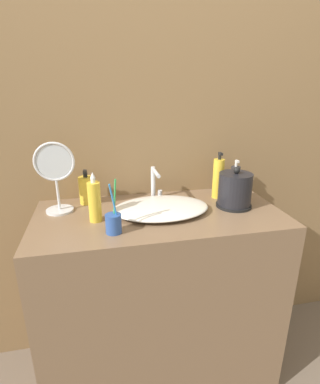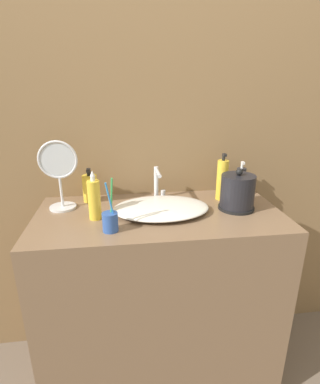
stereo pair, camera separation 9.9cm
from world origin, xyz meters
TOP-DOWN VIEW (x-y plane):
  - wall_back at (0.00, 0.56)m, footprint 6.00×0.04m
  - vanity_counter at (0.00, 0.27)m, footprint 1.11×0.54m
  - sink_basin at (0.01, 0.27)m, footprint 0.43×0.30m
  - faucet at (0.01, 0.44)m, footprint 0.06×0.15m
  - electric_kettle at (0.36, 0.27)m, footprint 0.17×0.17m
  - toothbrush_cup at (-0.21, 0.12)m, footprint 0.06×0.06m
  - lotion_bottle at (-0.32, 0.46)m, footprint 0.07×0.07m
  - shampoo_bottle at (0.33, 0.40)m, footprint 0.05×0.05m
  - mouthwash_bottle at (-0.28, 0.24)m, footprint 0.05×0.05m
  - hand_cream_bottle at (0.46, 0.47)m, footprint 0.05×0.05m
  - vanity_mirror at (-0.44, 0.38)m, footprint 0.17×0.12m

SIDE VIEW (x-z plane):
  - vanity_counter at x=0.00m, z-range 0.00..0.92m
  - sink_basin at x=0.01m, z-range 0.92..0.96m
  - toothbrush_cup at x=-0.21m, z-range 0.85..1.07m
  - lotion_bottle at x=-0.32m, z-range 0.90..1.07m
  - hand_cream_bottle at x=0.46m, z-range 0.90..1.08m
  - electric_kettle at x=0.36m, z-range 0.90..1.09m
  - mouthwash_bottle at x=-0.28m, z-range 0.90..1.11m
  - faucet at x=0.01m, z-range 0.93..1.10m
  - shampoo_bottle at x=0.33m, z-range 0.90..1.14m
  - vanity_mirror at x=-0.44m, z-range 0.93..1.25m
  - wall_back at x=0.00m, z-range 0.00..2.60m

